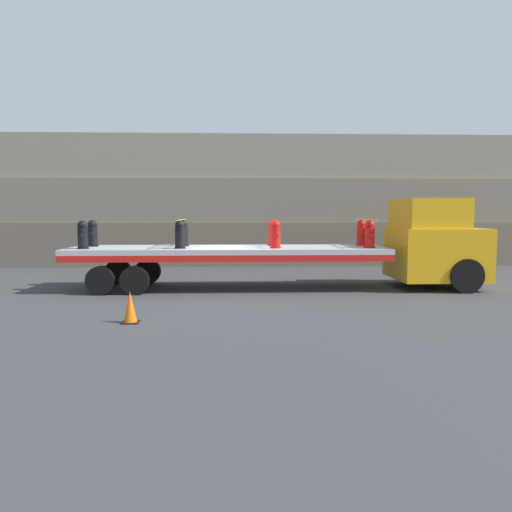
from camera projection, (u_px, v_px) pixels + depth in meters
ground_plane at (228, 288)px, 16.13m from camera, size 120.00×120.00×0.00m
rock_cliff at (231, 201)px, 23.81m from camera, size 60.00×3.30×5.96m
truck_cab at (437, 244)px, 16.27m from camera, size 2.72×2.72×2.89m
flatbed_trailer at (211, 254)px, 16.00m from camera, size 10.09×2.53×1.34m
fire_hydrant_black_near_0 at (83, 235)px, 15.26m from camera, size 0.37×0.58×0.87m
fire_hydrant_black_far_0 at (93, 234)px, 16.32m from camera, size 0.37×0.58×0.87m
fire_hydrant_black_near_1 at (180, 235)px, 15.38m from camera, size 0.37×0.58×0.87m
fire_hydrant_black_far_1 at (183, 233)px, 16.44m from camera, size 0.37×0.58×0.87m
fire_hydrant_red_near_2 at (276, 235)px, 15.50m from camera, size 0.37×0.58×0.87m
fire_hydrant_red_far_2 at (273, 233)px, 16.56m from camera, size 0.37×0.58×0.87m
fire_hydrant_red_near_3 at (370, 235)px, 15.62m from camera, size 0.37×0.58×0.87m
fire_hydrant_red_far_3 at (361, 233)px, 16.67m from camera, size 0.37×0.58×0.87m
cargo_strap_rear at (182, 220)px, 15.87m from camera, size 0.05×2.62×0.01m
cargo_strap_middle at (366, 220)px, 16.10m from camera, size 0.05×2.62×0.01m
traffic_cone at (130, 307)px, 11.10m from camera, size 0.38×0.38×0.71m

